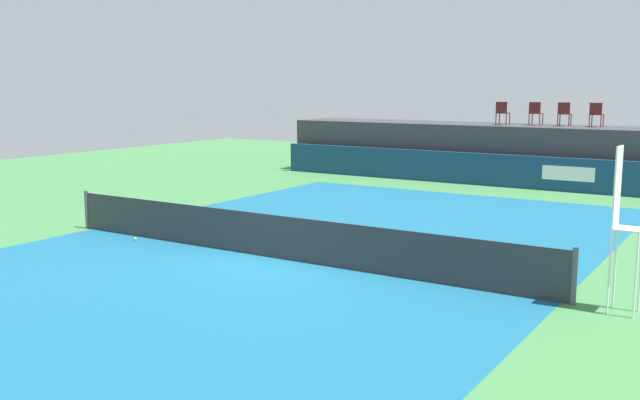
{
  "coord_description": "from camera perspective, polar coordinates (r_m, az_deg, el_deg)",
  "views": [
    {
      "loc": [
        8.92,
        -12.35,
        3.73
      ],
      "look_at": [
        -0.22,
        2.0,
        1.0
      ],
      "focal_mm": 40.33,
      "sensor_mm": 36.0,
      "label": 1
    }
  ],
  "objects": [
    {
      "name": "umpire_chair",
      "position": [
        12.7,
        22.82,
        -1.32
      ],
      "size": [
        0.45,
        0.45,
        2.76
      ],
      "color": "white",
      "rests_on": "ground"
    },
    {
      "name": "spectator_chair_center",
      "position": [
        28.56,
        18.82,
        6.56
      ],
      "size": [
        0.46,
        0.46,
        0.89
      ],
      "color": "#561919",
      "rests_on": "spectator_platform"
    },
    {
      "name": "spectator_chair_left",
      "position": [
        28.82,
        16.73,
        6.68
      ],
      "size": [
        0.45,
        0.45,
        0.89
      ],
      "color": "#561919",
      "rests_on": "spectator_platform"
    },
    {
      "name": "spectator_platform",
      "position": [
        29.17,
        14.57,
        3.65
      ],
      "size": [
        18.0,
        2.8,
        2.2
      ],
      "primitive_type": "cube",
      "color": "#38383D",
      "rests_on": "ground"
    },
    {
      "name": "spectator_chair_far_left",
      "position": [
        28.82,
        14.27,
        6.78
      ],
      "size": [
        0.44,
        0.44,
        0.89
      ],
      "color": "#561919",
      "rests_on": "spectator_platform"
    },
    {
      "name": "spectator_chair_right",
      "position": [
        28.39,
        21.08,
        6.42
      ],
      "size": [
        0.44,
        0.44,
        0.89
      ],
      "color": "#561919",
      "rests_on": "spectator_platform"
    },
    {
      "name": "ground_plane",
      "position": [
        18.14,
        2.28,
        -2.76
      ],
      "size": [
        48.0,
        48.0,
        0.0
      ],
      "primitive_type": "plane",
      "color": "#3D7A42"
    },
    {
      "name": "tennis_ball",
      "position": [
        18.02,
        -14.45,
        -3.0
      ],
      "size": [
        0.07,
        0.07,
        0.07
      ],
      "primitive_type": "sphere",
      "color": "#D8EA33",
      "rests_on": "court_inner"
    },
    {
      "name": "sponsor_wall",
      "position": [
        27.52,
        13.39,
        2.34
      ],
      "size": [
        18.0,
        0.22,
        1.2
      ],
      "color": "navy",
      "rests_on": "ground"
    },
    {
      "name": "net_post_far",
      "position": [
        13.05,
        19.52,
        -5.75
      ],
      "size": [
        0.1,
        0.1,
        1.0
      ],
      "primitive_type": "cylinder",
      "color": "#4C4C51",
      "rests_on": "ground"
    },
    {
      "name": "tennis_net",
      "position": [
        15.58,
        -3.28,
        -2.96
      ],
      "size": [
        12.4,
        0.02,
        0.95
      ],
      "primitive_type": "cube",
      "color": "#2D2D2D",
      "rests_on": "ground"
    },
    {
      "name": "court_inner",
      "position": [
        15.69,
        -3.26,
        -4.65
      ],
      "size": [
        12.0,
        22.0,
        0.0
      ],
      "primitive_type": "cube",
      "color": "#16597A",
      "rests_on": "ground"
    },
    {
      "name": "net_post_near",
      "position": [
        19.79,
        -18.02,
        -0.73
      ],
      "size": [
        0.1,
        0.1,
        1.0
      ],
      "primitive_type": "cylinder",
      "color": "#4C4C51",
      "rests_on": "ground"
    }
  ]
}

